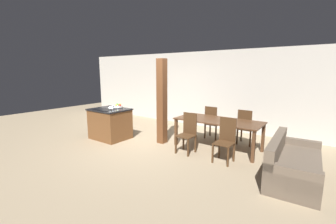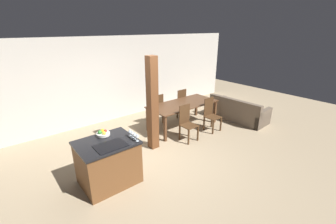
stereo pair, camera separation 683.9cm
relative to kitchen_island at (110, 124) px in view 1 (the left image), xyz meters
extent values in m
plane|color=#9E896B|center=(1.25, 0.21, -0.46)|extent=(16.00, 16.00, 0.00)
cube|color=beige|center=(1.25, 3.06, 0.89)|extent=(11.20, 0.08, 2.70)
cube|color=brown|center=(0.00, 0.00, -0.02)|extent=(1.06, 0.85, 0.87)
cube|color=black|center=(0.00, 0.00, 0.43)|extent=(1.10, 0.89, 0.04)
cube|color=black|center=(0.00, -0.20, 0.46)|extent=(0.56, 0.40, 0.01)
cylinder|color=silver|center=(0.07, 0.28, 0.49)|extent=(0.27, 0.27, 0.05)
sphere|color=red|center=(0.13, 0.30, 0.53)|extent=(0.07, 0.07, 0.07)
sphere|color=gold|center=(0.09, 0.34, 0.53)|extent=(0.08, 0.08, 0.08)
sphere|color=#3D8E38|center=(0.02, 0.30, 0.54)|extent=(0.08, 0.08, 0.08)
sphere|color=yellow|center=(0.07, 0.22, 0.53)|extent=(0.07, 0.07, 0.07)
cylinder|color=silver|center=(0.47, -0.37, 0.46)|extent=(0.06, 0.06, 0.00)
cylinder|color=silver|center=(0.47, -0.37, 0.51)|extent=(0.01, 0.01, 0.09)
cone|color=silver|center=(0.47, -0.37, 0.59)|extent=(0.07, 0.07, 0.07)
cylinder|color=silver|center=(0.47, -0.28, 0.46)|extent=(0.06, 0.06, 0.00)
cylinder|color=silver|center=(0.47, -0.28, 0.51)|extent=(0.01, 0.01, 0.09)
cone|color=silver|center=(0.47, -0.28, 0.59)|extent=(0.07, 0.07, 0.07)
cylinder|color=silver|center=(0.47, -0.19, 0.46)|extent=(0.06, 0.06, 0.00)
cylinder|color=silver|center=(0.47, -0.19, 0.51)|extent=(0.01, 0.01, 0.09)
cone|color=silver|center=(0.47, -0.19, 0.59)|extent=(0.07, 0.07, 0.07)
cylinder|color=silver|center=(0.47, -0.10, 0.46)|extent=(0.06, 0.06, 0.00)
cylinder|color=silver|center=(0.47, -0.10, 0.51)|extent=(0.01, 0.01, 0.09)
cone|color=silver|center=(0.47, -0.10, 0.59)|extent=(0.07, 0.07, 0.07)
cube|color=#51331E|center=(2.98, 1.07, 0.29)|extent=(2.19, 0.97, 0.03)
cube|color=#51331E|center=(1.95, 0.65, -0.09)|extent=(0.07, 0.07, 0.74)
cube|color=#51331E|center=(4.02, 0.65, -0.09)|extent=(0.07, 0.07, 0.74)
cube|color=#51331E|center=(1.95, 1.49, -0.09)|extent=(0.07, 0.07, 0.74)
cube|color=#51331E|center=(4.02, 1.49, -0.09)|extent=(0.07, 0.07, 0.74)
cube|color=#472D19|center=(2.49, 0.29, -0.02)|extent=(0.40, 0.40, 0.02)
cube|color=#472D19|center=(2.49, 0.48, 0.26)|extent=(0.38, 0.02, 0.54)
cube|color=#472D19|center=(2.31, 0.11, -0.24)|extent=(0.04, 0.04, 0.43)
cube|color=#472D19|center=(2.67, 0.11, -0.24)|extent=(0.04, 0.04, 0.43)
cube|color=#472D19|center=(2.31, 0.47, -0.24)|extent=(0.04, 0.04, 0.43)
cube|color=#472D19|center=(2.67, 0.47, -0.24)|extent=(0.04, 0.04, 0.43)
cube|color=#472D19|center=(3.48, 0.29, -0.02)|extent=(0.40, 0.40, 0.02)
cube|color=#472D19|center=(3.48, 0.48, 0.26)|extent=(0.38, 0.02, 0.54)
cube|color=#472D19|center=(3.30, 0.11, -0.24)|extent=(0.04, 0.04, 0.43)
cube|color=#472D19|center=(3.65, 0.11, -0.24)|extent=(0.04, 0.04, 0.43)
cube|color=#472D19|center=(3.30, 0.47, -0.24)|extent=(0.04, 0.04, 0.43)
cube|color=#472D19|center=(3.65, 0.47, -0.24)|extent=(0.04, 0.04, 0.43)
cube|color=#472D19|center=(2.49, 1.86, -0.02)|extent=(0.40, 0.40, 0.02)
cube|color=#472D19|center=(2.49, 1.67, 0.26)|extent=(0.38, 0.02, 0.54)
cube|color=#472D19|center=(2.67, 2.04, -0.24)|extent=(0.04, 0.04, 0.43)
cube|color=#472D19|center=(2.31, 2.04, -0.24)|extent=(0.04, 0.04, 0.43)
cube|color=#472D19|center=(2.67, 1.68, -0.24)|extent=(0.04, 0.04, 0.43)
cube|color=#472D19|center=(2.31, 1.68, -0.24)|extent=(0.04, 0.04, 0.43)
cube|color=#472D19|center=(3.48, 1.86, -0.02)|extent=(0.40, 0.40, 0.02)
cube|color=#472D19|center=(3.48, 1.67, 0.26)|extent=(0.38, 0.02, 0.54)
cube|color=#472D19|center=(3.65, 2.04, -0.24)|extent=(0.04, 0.04, 0.43)
cube|color=#472D19|center=(3.30, 2.04, -0.24)|extent=(0.04, 0.04, 0.43)
cube|color=#472D19|center=(3.65, 1.68, -0.24)|extent=(0.04, 0.04, 0.43)
cube|color=#472D19|center=(3.30, 1.68, -0.24)|extent=(0.04, 0.04, 0.43)
cube|color=brown|center=(4.87, 0.33, -0.25)|extent=(0.93, 1.90, 0.42)
cube|color=brown|center=(4.54, 0.31, 0.14)|extent=(0.26, 1.86, 0.35)
cube|color=brown|center=(4.92, -0.53, -0.18)|extent=(0.83, 0.19, 0.56)
cube|color=brown|center=(4.82, 1.18, -0.18)|extent=(0.83, 0.19, 0.56)
cube|color=brown|center=(1.51, 0.60, 0.72)|extent=(0.22, 0.22, 2.35)
camera|label=1|loc=(5.28, -4.27, 1.56)|focal=24.00mm
camera|label=2|loc=(-1.46, -3.67, 2.49)|focal=24.00mm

